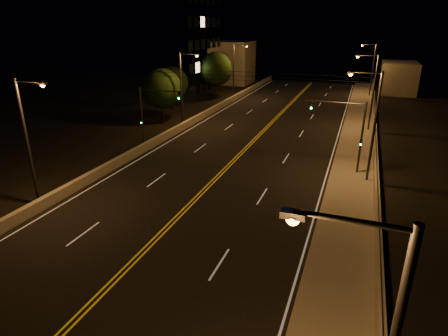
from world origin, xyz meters
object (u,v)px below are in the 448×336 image
(traffic_signal_right, at_px, (350,129))
(tree_0, at_px, (162,89))
(streetlight_6, at_px, (235,67))
(streetlight_3, at_px, (371,67))
(streetlight_2, at_px, (371,88))
(traffic_signal_left, at_px, (150,112))
(streetlight_4, at_px, (29,136))
(tree_2, at_px, (216,69))
(streetlight_5, at_px, (183,85))
(streetlight_1, at_px, (371,121))
(building_tower, at_px, (141,11))
(tree_1, at_px, (173,83))

(traffic_signal_right, bearing_deg, tree_0, 155.39)
(streetlight_6, bearing_deg, streetlight_3, 22.54)
(streetlight_3, bearing_deg, traffic_signal_right, -92.23)
(streetlight_2, bearing_deg, traffic_signal_left, -143.76)
(traffic_signal_left, bearing_deg, streetlight_6, 92.12)
(streetlight_2, bearing_deg, traffic_signal_right, -95.73)
(streetlight_4, distance_m, tree_2, 42.51)
(streetlight_2, height_order, streetlight_3, same)
(streetlight_5, relative_size, streetlight_6, 1.00)
(streetlight_1, height_order, tree_2, streetlight_1)
(streetlight_4, bearing_deg, traffic_signal_left, 85.38)
(streetlight_2, distance_m, streetlight_3, 23.55)
(streetlight_3, xyz_separation_m, streetlight_4, (-21.43, -52.01, 0.00))
(streetlight_6, bearing_deg, streetlight_5, -90.00)
(streetlight_5, height_order, streetlight_6, same)
(streetlight_5, height_order, traffic_signal_right, streetlight_5)
(streetlight_1, xyz_separation_m, streetlight_5, (-21.43, 11.22, 0.00))
(streetlight_1, relative_size, tree_0, 1.30)
(streetlight_1, bearing_deg, streetlight_4, -150.51)
(building_tower, xyz_separation_m, tree_1, (11.04, -10.60, -10.11))
(tree_2, bearing_deg, streetlight_4, -85.64)
(streetlight_4, height_order, traffic_signal_right, streetlight_4)
(traffic_signal_right, height_order, tree_2, tree_2)
(streetlight_3, relative_size, tree_2, 1.17)
(streetlight_1, bearing_deg, traffic_signal_right, 136.23)
(streetlight_1, relative_size, tree_1, 1.44)
(building_tower, bearing_deg, streetlight_2, -19.82)
(streetlight_5, bearing_deg, streetlight_2, 13.44)
(streetlight_3, relative_size, tree_0, 1.30)
(tree_1, bearing_deg, streetlight_3, 36.66)
(streetlight_2, height_order, streetlight_4, same)
(streetlight_3, relative_size, streetlight_6, 1.00)
(traffic_signal_right, distance_m, tree_2, 36.99)
(streetlight_2, bearing_deg, tree_0, -170.56)
(streetlight_5, height_order, tree_2, streetlight_5)
(streetlight_1, distance_m, streetlight_5, 24.19)
(traffic_signal_right, distance_m, tree_0, 25.83)
(streetlight_3, height_order, tree_2, streetlight_3)
(streetlight_4, relative_size, traffic_signal_left, 1.41)
(streetlight_5, distance_m, traffic_signal_left, 9.92)
(traffic_signal_left, bearing_deg, streetlight_2, 36.24)
(traffic_signal_left, xyz_separation_m, building_tower, (-18.01, 28.73, 10.03))
(streetlight_2, distance_m, streetlight_6, 25.96)
(traffic_signal_left, xyz_separation_m, tree_2, (-4.32, 28.83, 0.83))
(streetlight_1, height_order, streetlight_6, same)
(streetlight_3, xyz_separation_m, streetlight_5, (-21.43, -28.67, 0.00))
(building_tower, height_order, tree_1, building_tower)
(traffic_signal_left, bearing_deg, streetlight_5, 96.39)
(streetlight_3, height_order, traffic_signal_left, streetlight_3)
(streetlight_2, height_order, tree_0, streetlight_2)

